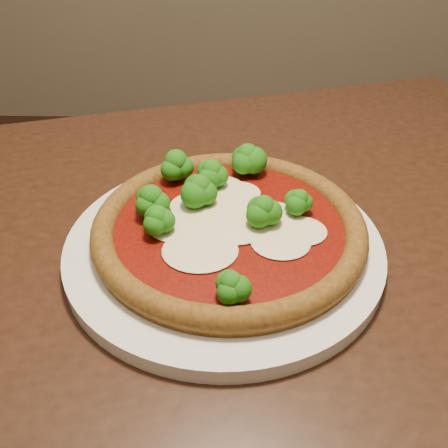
{
  "coord_description": "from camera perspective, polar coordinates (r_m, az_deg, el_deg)",
  "views": [
    {
      "loc": [
        0.01,
        -0.41,
        1.12
      ],
      "look_at": [
        0.0,
        0.02,
        0.79
      ],
      "focal_mm": 40.0,
      "sensor_mm": 36.0,
      "label": 1
    }
  ],
  "objects": [
    {
      "name": "plate",
      "position": [
        0.57,
        0.0,
        -2.51
      ],
      "size": [
        0.36,
        0.36,
        0.02
      ],
      "primitive_type": "cylinder",
      "color": "silver",
      "rests_on": "dining_table"
    },
    {
      "name": "pizza",
      "position": [
        0.56,
        0.28,
        0.36
      ],
      "size": [
        0.31,
        0.31,
        0.06
      ],
      "rotation": [
        0.0,
        0.0,
        -0.08
      ],
      "color": "brown",
      "rests_on": "plate"
    },
    {
      "name": "dining_table",
      "position": [
        0.66,
        2.43,
        -8.87
      ],
      "size": [
        1.25,
        1.08,
        0.75
      ],
      "rotation": [
        0.0,
        0.0,
        0.29
      ],
      "color": "black",
      "rests_on": "floor"
    }
  ]
}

